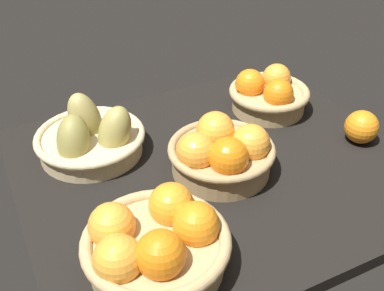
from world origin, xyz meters
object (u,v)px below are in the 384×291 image
object	(u,v)px
basket_near_right_pears	(91,137)
basket_far_right	(155,243)
basket_near_left	(269,94)
loose_orange_front_gap	(362,127)
basket_center	(222,152)

from	to	relation	value
basket_near_right_pears	basket_far_right	bearing A→B (deg)	90.48
basket_near_right_pears	basket_near_left	size ratio (longest dim) A/B	1.19
basket_near_right_pears	loose_orange_front_gap	xyz separation A→B (cm)	(-58.01, 23.34, -0.29)
basket_center	basket_far_right	world-z (taller)	basket_center
basket_center	basket_far_right	size ratio (longest dim) A/B	0.91
basket_near_left	loose_orange_front_gap	distance (cm)	24.87
basket_far_right	loose_orange_front_gap	world-z (taller)	basket_far_right
basket_near_right_pears	basket_center	size ratio (longest dim) A/B	1.08
basket_far_right	loose_orange_front_gap	size ratio (longest dim) A/B	3.19
basket_near_left	loose_orange_front_gap	xyz separation A→B (cm)	(-10.97, 22.31, -0.63)
basket_near_left	basket_center	world-z (taller)	basket_center
basket_near_right_pears	basket_far_right	xyz separation A→B (cm)	(-0.31, 36.71, 0.87)
basket_near_left	basket_near_right_pears	bearing A→B (deg)	-1.25
basket_near_left	basket_far_right	size ratio (longest dim) A/B	0.83
basket_center	basket_near_right_pears	bearing A→B (deg)	-40.11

